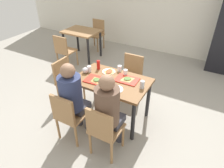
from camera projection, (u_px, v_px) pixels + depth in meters
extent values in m
cube|color=#9E998E|center=(112.00, 116.00, 3.57)|extent=(10.00, 10.00, 0.02)
cube|color=silver|center=(173.00, 1.00, 5.16)|extent=(10.00, 0.10, 2.80)
cube|color=brown|center=(112.00, 81.00, 3.17)|extent=(1.17, 0.74, 0.04)
cylinder|color=black|center=(76.00, 100.00, 3.36)|extent=(0.06, 0.06, 0.71)
cylinder|color=black|center=(133.00, 122.00, 2.93)|extent=(0.06, 0.06, 0.71)
cylinder|color=black|center=(96.00, 83.00, 3.82)|extent=(0.06, 0.06, 0.71)
cylinder|color=black|center=(148.00, 99.00, 3.39)|extent=(0.06, 0.06, 0.71)
cube|color=#9E7247|center=(73.00, 114.00, 2.96)|extent=(0.40, 0.40, 0.03)
cube|color=#9E7247|center=(63.00, 110.00, 2.72)|extent=(0.38, 0.04, 0.40)
cylinder|color=#9E7247|center=(72.00, 115.00, 3.28)|extent=(0.04, 0.04, 0.41)
cylinder|color=#9E7247|center=(90.00, 122.00, 3.14)|extent=(0.04, 0.04, 0.41)
cylinder|color=#9E7247|center=(58.00, 128.00, 3.03)|extent=(0.04, 0.04, 0.41)
cylinder|color=#9E7247|center=(76.00, 137.00, 2.89)|extent=(0.04, 0.04, 0.41)
cube|color=#9E7247|center=(107.00, 128.00, 2.72)|extent=(0.40, 0.40, 0.03)
cube|color=#9E7247|center=(99.00, 125.00, 2.48)|extent=(0.38, 0.04, 0.40)
cylinder|color=#9E7247|center=(103.00, 128.00, 3.04)|extent=(0.04, 0.04, 0.41)
cylinder|color=#9E7247|center=(123.00, 136.00, 2.90)|extent=(0.04, 0.04, 0.41)
cylinder|color=#9E7247|center=(90.00, 143.00, 2.79)|extent=(0.04, 0.04, 0.41)
cylinder|color=#9E7247|center=(112.00, 153.00, 2.65)|extent=(0.04, 0.04, 0.41)
cube|color=#9E7247|center=(129.00, 78.00, 3.83)|extent=(0.40, 0.40, 0.03)
cube|color=#9E7247|center=(134.00, 64.00, 3.84)|extent=(0.38, 0.04, 0.40)
cylinder|color=#9E7247|center=(133.00, 95.00, 3.75)|extent=(0.04, 0.04, 0.41)
cylinder|color=#9E7247|center=(117.00, 90.00, 3.89)|extent=(0.04, 0.04, 0.41)
cylinder|color=#9E7247|center=(140.00, 86.00, 4.00)|extent=(0.04, 0.04, 0.41)
cylinder|color=#9E7247|center=(125.00, 82.00, 4.14)|extent=(0.04, 0.04, 0.41)
cube|color=#9E7247|center=(70.00, 83.00, 3.70)|extent=(0.40, 0.40, 0.03)
cube|color=#9E7247|center=(61.00, 70.00, 3.66)|extent=(0.04, 0.38, 0.40)
cylinder|color=#9E7247|center=(84.00, 90.00, 3.87)|extent=(0.04, 0.04, 0.41)
cylinder|color=#9E7247|center=(73.00, 100.00, 3.62)|extent=(0.04, 0.04, 0.41)
cylinder|color=#9E7247|center=(70.00, 86.00, 4.01)|extent=(0.04, 0.04, 0.41)
cylinder|color=#9E7247|center=(59.00, 94.00, 3.76)|extent=(0.04, 0.04, 0.41)
cylinder|color=#383842|center=(79.00, 114.00, 3.28)|extent=(0.10, 0.10, 0.44)
cylinder|color=#383842|center=(87.00, 117.00, 3.21)|extent=(0.10, 0.10, 0.44)
cube|color=#383842|center=(78.00, 106.00, 3.02)|extent=(0.32, 0.28, 0.10)
cylinder|color=navy|center=(71.00, 93.00, 2.78)|extent=(0.32, 0.32, 0.52)
sphere|color=#8C664C|center=(68.00, 71.00, 2.59)|extent=(0.20, 0.20, 0.20)
cylinder|color=#383842|center=(110.00, 127.00, 3.04)|extent=(0.10, 0.10, 0.44)
cylinder|color=#383842|center=(119.00, 130.00, 2.97)|extent=(0.10, 0.10, 0.44)
cube|color=#383842|center=(111.00, 119.00, 2.78)|extent=(0.32, 0.28, 0.10)
cylinder|color=brown|center=(107.00, 106.00, 2.54)|extent=(0.32, 0.32, 0.52)
sphere|color=#8C664C|center=(107.00, 83.00, 2.35)|extent=(0.20, 0.20, 0.20)
cube|color=red|center=(97.00, 80.00, 3.15)|extent=(0.38, 0.29, 0.02)
cube|color=red|center=(127.00, 80.00, 3.16)|extent=(0.37, 0.27, 0.02)
cylinder|color=white|center=(109.00, 72.00, 3.38)|extent=(0.22, 0.22, 0.01)
cylinder|color=white|center=(116.00, 89.00, 2.94)|extent=(0.22, 0.22, 0.01)
pyramid|color=#C68C47|center=(96.00, 80.00, 3.12)|extent=(0.22, 0.22, 0.01)
ellipsoid|color=#4C7233|center=(96.00, 79.00, 3.11)|extent=(0.15, 0.15, 0.01)
pyramid|color=#DBAD60|center=(127.00, 79.00, 3.14)|extent=(0.22, 0.22, 0.01)
ellipsoid|color=#4C7233|center=(127.00, 78.00, 3.14)|extent=(0.16, 0.16, 0.01)
pyramid|color=#DBAD60|center=(109.00, 72.00, 3.36)|extent=(0.19, 0.24, 0.01)
ellipsoid|color=#B74723|center=(109.00, 71.00, 3.35)|extent=(0.13, 0.17, 0.01)
cylinder|color=white|center=(120.00, 68.00, 3.38)|extent=(0.07, 0.07, 0.10)
cylinder|color=white|center=(103.00, 88.00, 2.89)|extent=(0.07, 0.07, 0.10)
cylinder|color=white|center=(89.00, 69.00, 3.37)|extent=(0.07, 0.07, 0.10)
cylinder|color=white|center=(125.00, 72.00, 3.26)|extent=(0.07, 0.07, 0.10)
cylinder|color=#B7BCC6|center=(142.00, 85.00, 2.94)|extent=(0.07, 0.07, 0.12)
cylinder|color=red|center=(98.00, 65.00, 3.42)|extent=(0.06, 0.06, 0.16)
sphere|color=silver|center=(85.00, 70.00, 3.32)|extent=(0.10, 0.10, 0.10)
cube|color=#9E7247|center=(81.00, 31.00, 5.23)|extent=(0.90, 0.70, 0.04)
cylinder|color=black|center=(64.00, 46.00, 5.38)|extent=(0.06, 0.06, 0.71)
cylinder|color=black|center=(88.00, 51.00, 5.06)|extent=(0.06, 0.06, 0.71)
cylinder|color=black|center=(78.00, 39.00, 5.81)|extent=(0.06, 0.06, 0.71)
cylinder|color=black|center=(100.00, 44.00, 5.49)|extent=(0.06, 0.06, 0.71)
cube|color=#9E7247|center=(67.00, 51.00, 4.92)|extent=(0.40, 0.40, 0.03)
cube|color=#9E7247|center=(60.00, 45.00, 4.67)|extent=(0.38, 0.04, 0.40)
cylinder|color=#9E7247|center=(67.00, 55.00, 5.23)|extent=(0.04, 0.04, 0.41)
cylinder|color=#9E7247|center=(77.00, 58.00, 5.09)|extent=(0.04, 0.04, 0.41)
cylinder|color=#9E7247|center=(58.00, 60.00, 4.98)|extent=(0.04, 0.04, 0.41)
cylinder|color=#9E7247|center=(69.00, 63.00, 4.84)|extent=(0.04, 0.04, 0.41)
cube|color=#9E7247|center=(96.00, 35.00, 5.87)|extent=(0.40, 0.40, 0.03)
cube|color=#9E7247|center=(99.00, 26.00, 5.89)|extent=(0.38, 0.04, 0.40)
cylinder|color=#9E7247|center=(98.00, 45.00, 5.80)|extent=(0.04, 0.04, 0.41)
cylinder|color=#9E7247|center=(88.00, 43.00, 5.94)|extent=(0.04, 0.04, 0.41)
cylinder|color=#9E7247|center=(104.00, 42.00, 6.05)|extent=(0.04, 0.04, 0.41)
cylinder|color=#9E7247|center=(94.00, 40.00, 6.19)|extent=(0.04, 0.04, 0.41)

